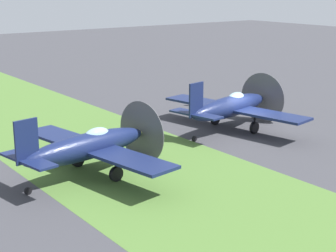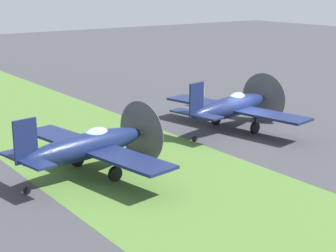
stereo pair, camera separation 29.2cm
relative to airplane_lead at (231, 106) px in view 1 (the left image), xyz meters
name	(u,v)px [view 1 (the left image)]	position (x,y,z in m)	size (l,w,h in m)	color
ground_plane	(253,133)	(1.49, 0.65, -1.63)	(160.00, 160.00, 0.00)	#38383D
grass_verge	(126,162)	(1.49, -9.31, -1.62)	(120.00, 11.00, 0.01)	#476B2D
airplane_lead	(231,106)	(0.00, 0.00, 0.00)	(10.98, 8.75, 3.88)	#141E47
airplane_wingman	(90,146)	(2.24, -11.92, -0.04)	(10.69, 8.51, 3.78)	#141E47
ground_crew_chief	(199,95)	(-6.94, 3.04, -0.71)	(0.59, 0.38, 1.73)	#9E998E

